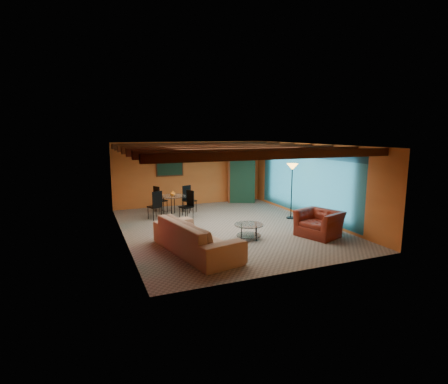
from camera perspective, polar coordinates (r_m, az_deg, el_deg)
name	(u,v)px	position (r m, az deg, el deg)	size (l,w,h in m)	color
room	(225,155)	(11.26, 0.17, 6.01)	(6.52, 8.01, 2.71)	gray
sofa	(196,236)	(9.14, -4.60, -7.25)	(2.93, 1.15, 0.86)	#9F7F67
armchair	(319,223)	(10.90, 15.28, -4.98)	(1.20, 1.05, 0.78)	maroon
coffee_table	(249,231)	(10.35, 4.07, -6.40)	(0.86, 0.86, 0.44)	silver
dining_table	(173,202)	(13.19, -8.34, -1.59)	(2.02, 2.02, 1.05)	silver
armoire	(240,181)	(15.56, 2.61, 1.74)	(1.06, 0.52, 1.86)	brown
floor_lamp	(292,191)	(12.78, 10.98, 0.14)	(0.41, 0.41, 2.00)	black
ceiling_fan	(226,156)	(11.16, 0.39, 5.97)	(1.50, 1.50, 0.44)	#472614
painting	(170,167)	(14.70, -8.86, 4.00)	(1.05, 0.03, 0.65)	black
potted_plant	(240,155)	(15.44, 2.65, 6.06)	(0.44, 0.38, 0.49)	#26661E
vase	(173,185)	(13.08, -8.41, 1.08)	(0.19, 0.19, 0.20)	orange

